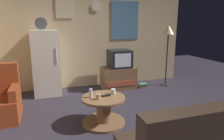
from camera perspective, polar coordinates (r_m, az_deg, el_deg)
The scene contains 12 objects.
ground_plane at distance 3.44m, azimuth 2.96°, elevation -15.74°, with size 12.00×12.00×0.00m, color #2D2833.
wall_with_art at distance 5.38m, azimuth -6.30°, elevation 9.15°, with size 5.20×0.12×2.57m.
fridge at distance 4.96m, azimuth -17.91°, elevation 1.97°, with size 0.60×0.62×1.77m.
tv_stand at distance 5.25m, azimuth 1.78°, elevation -2.17°, with size 0.84×0.53×0.55m.
crt_tv at distance 5.14m, azimuth 2.09°, elevation 3.19°, with size 0.54×0.51×0.44m.
standing_lamp at distance 5.54m, azimuth 15.46°, elevation 9.54°, with size 0.32×0.32×1.59m.
coffee_table at distance 3.47m, azimuth -2.37°, elevation -11.16°, with size 0.72×0.72×0.47m.
wine_glass at distance 3.35m, azimuth -5.94°, elevation -6.46°, with size 0.05×0.05×0.15m, color silver.
mug_ceramic_white at distance 3.50m, azimuth 0.32°, elevation -6.04°, with size 0.08×0.08×0.09m, color silver.
mug_ceramic_tan at distance 3.28m, azimuth -3.92°, elevation -7.42°, with size 0.08×0.08×0.09m, color tan.
remote_control at distance 3.41m, azimuth -1.74°, elevation -7.17°, with size 0.15×0.04×0.02m, color black.
book_stack at distance 5.43m, azimuth 8.60°, elevation -4.24°, with size 0.22×0.17×0.10m.
Camera 1 is at (-1.10, -2.80, 1.66)m, focal length 32.69 mm.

